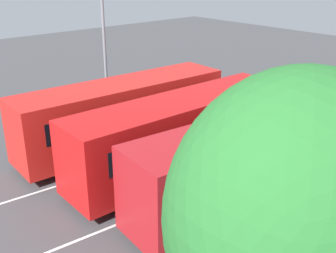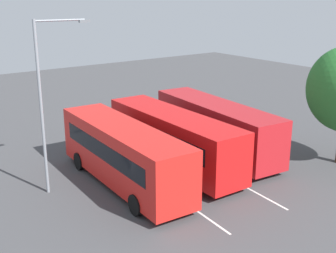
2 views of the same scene
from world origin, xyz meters
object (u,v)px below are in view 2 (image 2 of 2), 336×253
at_px(pedestrian, 140,115).
at_px(street_lamp, 46,97).
at_px(bus_center_left, 173,138).
at_px(bus_far_left, 216,126).
at_px(bus_center_right, 123,153).

xyz_separation_m(pedestrian, street_lamp, (-6.97, 9.99, 4.08)).
bearing_deg(bus_center_left, pedestrian, -18.59).
bearing_deg(pedestrian, bus_far_left, -36.76).
xyz_separation_m(bus_far_left, street_lamp, (0.72, 10.78, 3.26)).
relative_size(bus_far_left, street_lamp, 1.21).
bearing_deg(bus_far_left, pedestrian, 11.28).
bearing_deg(bus_center_right, bus_far_left, -81.53).
height_order(bus_center_left, pedestrian, bus_center_left).
relative_size(bus_center_left, bus_center_right, 1.00).
height_order(bus_center_left, street_lamp, street_lamp).
distance_m(bus_center_left, street_lamp, 7.88).
bearing_deg(street_lamp, bus_far_left, 2.68).
height_order(bus_far_left, pedestrian, bus_far_left).
distance_m(bus_far_left, bus_center_left, 3.70).
bearing_deg(bus_far_left, street_lamp, 91.55).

